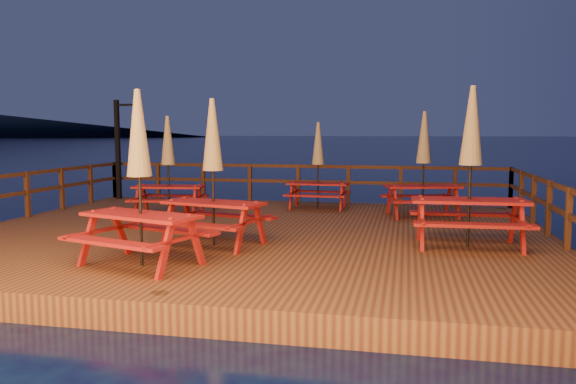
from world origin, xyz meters
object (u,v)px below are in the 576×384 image
at_px(lamp_post, 122,140).
at_px(picnic_table_1, 318,164).
at_px(picnic_table_0, 140,175).
at_px(picnic_table_2, 470,164).

bearing_deg(lamp_post, picnic_table_1, -8.79).
height_order(lamp_post, picnic_table_1, lamp_post).
bearing_deg(picnic_table_0, picnic_table_2, 43.62).
relative_size(picnic_table_1, picnic_table_2, 0.80).
height_order(lamp_post, picnic_table_2, lamp_post).
bearing_deg(picnic_table_1, lamp_post, 172.30).
relative_size(lamp_post, picnic_table_2, 1.05).
bearing_deg(lamp_post, picnic_table_2, -29.01).
xyz_separation_m(lamp_post, picnic_table_1, (6.16, -0.95, -0.60)).
xyz_separation_m(lamp_post, picnic_table_0, (4.49, -7.84, -0.40)).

